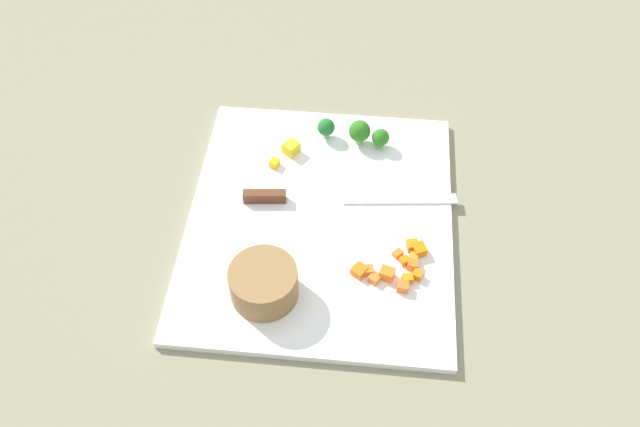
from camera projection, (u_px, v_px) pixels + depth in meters
name	position (u px, v px, depth m)	size (l,w,h in m)	color
ground_plane	(320.00, 223.00, 0.94)	(4.00, 4.00, 0.00)	gray
cutting_board	(320.00, 220.00, 0.93)	(0.43, 0.37, 0.01)	white
prep_bowl	(264.00, 283.00, 0.83)	(0.09, 0.09, 0.05)	olive
chef_knife	(316.00, 197.00, 0.94)	(0.05, 0.31, 0.02)	silver
carrot_dice_0	(407.00, 279.00, 0.86)	(0.01, 0.01, 0.01)	orange
carrot_dice_1	(412.00, 245.00, 0.89)	(0.02, 0.01, 0.01)	orange
carrot_dice_2	(417.00, 275.00, 0.86)	(0.01, 0.01, 0.01)	orange
carrot_dice_3	(374.00, 279.00, 0.86)	(0.01, 0.01, 0.01)	orange
carrot_dice_4	(419.00, 250.00, 0.89)	(0.02, 0.02, 0.01)	orange
carrot_dice_5	(398.00, 254.00, 0.89)	(0.01, 0.01, 0.01)	orange
carrot_dice_6	(387.00, 274.00, 0.86)	(0.02, 0.02, 0.02)	orange
carrot_dice_7	(368.00, 271.00, 0.87)	(0.01, 0.01, 0.01)	orange
carrot_dice_8	(413.00, 265.00, 0.87)	(0.01, 0.01, 0.01)	orange
carrot_dice_9	(405.00, 261.00, 0.88)	(0.01, 0.01, 0.01)	orange
carrot_dice_10	(359.00, 271.00, 0.87)	(0.02, 0.02, 0.01)	orange
carrot_dice_11	(414.00, 257.00, 0.88)	(0.01, 0.01, 0.01)	orange
carrot_dice_12	(403.00, 287.00, 0.85)	(0.01, 0.01, 0.01)	orange
pepper_dice_0	(291.00, 148.00, 1.00)	(0.02, 0.02, 0.02)	yellow
pepper_dice_1	(274.00, 163.00, 0.99)	(0.01, 0.01, 0.01)	yellow
broccoli_floret_0	(381.00, 138.00, 1.00)	(0.03, 0.03, 0.03)	#85C057
broccoli_floret_1	(360.00, 131.00, 1.00)	(0.03, 0.03, 0.04)	#91BA5D
broccoli_floret_2	(326.00, 127.00, 1.02)	(0.03, 0.03, 0.03)	#92AA5D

